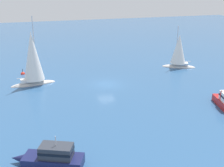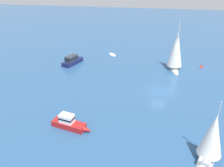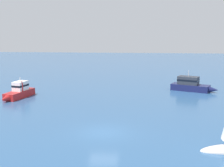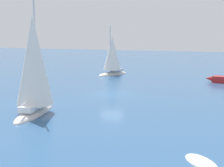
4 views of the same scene
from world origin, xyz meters
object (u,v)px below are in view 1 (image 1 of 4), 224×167
Objects in this scene: ketch at (33,60)px; launch at (52,157)px; channel_buoy at (23,74)px; yacht at (179,53)px.

launch is (0.42, -21.83, -3.02)m from ketch.
ketch is 22.04m from launch.
launch is at bearing -85.60° from channel_buoy.
channel_buoy is (-2.14, 27.78, -0.81)m from launch.
yacht is at bearing -3.02° from ketch.
ketch is at bearing -73.91° from channel_buoy.
ketch reaches higher than yacht.
yacht is 28.00m from channel_buoy.
yacht is 1.27× the size of launch.
ketch reaches higher than channel_buoy.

